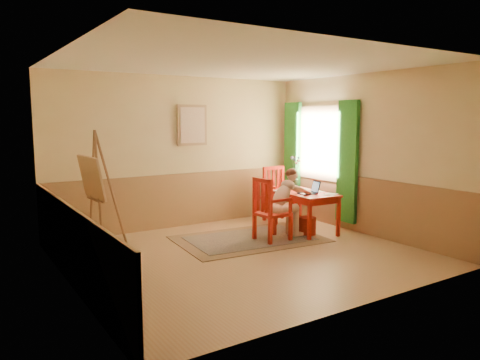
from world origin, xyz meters
TOP-DOWN VIEW (x-y plane):
  - room at (0.00, 0.00)m, footprint 5.04×4.54m
  - wainscot at (0.00, 0.80)m, footprint 5.00×4.50m
  - window at (2.42, 1.10)m, footprint 0.12×2.01m
  - wall_portrait at (0.25, 2.20)m, footprint 0.60×0.05m
  - rug at (0.54, 0.71)m, footprint 2.53×1.81m
  - table at (1.67, 0.62)m, footprint 0.79×1.24m
  - chair_left at (0.77, 0.44)m, footprint 0.51×0.49m
  - chair_back at (1.80, 1.57)m, footprint 0.52×0.54m
  - figure at (1.10, 0.47)m, footprint 0.88×0.39m
  - laptop at (1.65, 0.45)m, footprint 0.39×0.27m
  - papers at (1.76, 0.66)m, footprint 0.79×1.11m
  - vase at (1.90, 1.15)m, footprint 0.28×0.29m
  - wastebasket at (1.57, 0.42)m, footprint 0.33×0.33m
  - easel at (-1.90, 1.11)m, footprint 0.64×0.83m

SIDE VIEW (x-z plane):
  - rug at x=0.54m, z-range 0.00..0.02m
  - wastebasket at x=1.57m, z-range 0.00..0.32m
  - wainscot at x=0.00m, z-range 0.00..1.00m
  - chair_left at x=0.77m, z-range 0.00..1.06m
  - chair_back at x=1.80m, z-range 0.00..1.08m
  - table at x=1.67m, z-range 0.27..0.99m
  - figure at x=1.10m, z-range 0.06..1.25m
  - papers at x=1.76m, z-range 0.72..0.72m
  - laptop at x=1.65m, z-range 0.65..0.87m
  - vase at x=1.90m, z-range 0.69..1.30m
  - easel at x=-1.90m, z-range 0.17..2.04m
  - window at x=2.42m, z-range 0.25..2.45m
  - room at x=0.00m, z-range -0.02..2.82m
  - wall_portrait at x=0.25m, z-range 1.52..2.28m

